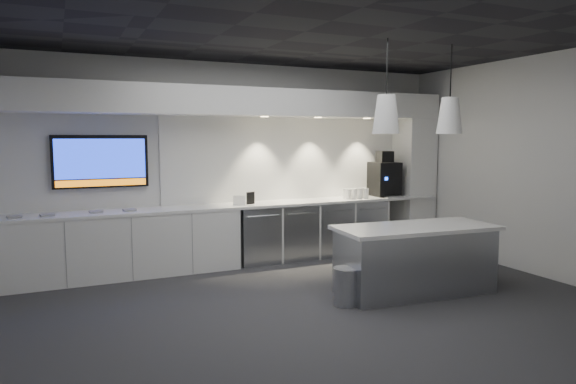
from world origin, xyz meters
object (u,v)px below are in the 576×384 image
island (415,259)px  coffee_machine (384,178)px  bin (347,286)px  wall_tv (101,162)px

island → coffee_machine: (1.13, 2.27, 0.79)m
bin → coffee_machine: (2.11, 2.32, 1.00)m
wall_tv → coffee_machine: (4.49, -0.25, -0.35)m
wall_tv → bin: size_ratio=2.94×
wall_tv → island: 4.35m
bin → coffee_machine: coffee_machine is taller
bin → island: bearing=2.9°
wall_tv → island: wall_tv is taller
wall_tv → bin: 3.75m
wall_tv → bin: wall_tv is taller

